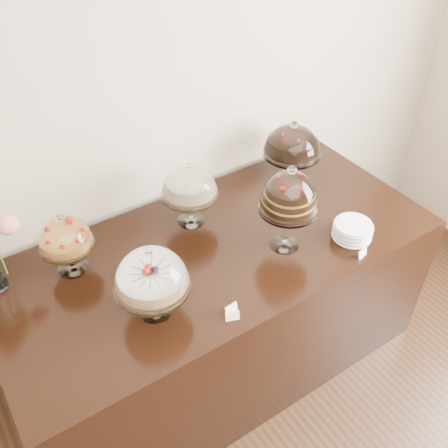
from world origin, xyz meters
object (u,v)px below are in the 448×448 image
plate_stack (352,231)px  display_counter (219,306)px  cake_stand_cheesecake (189,185)px  cake_stand_fruit_tart (65,237)px  cake_stand_choco_layer (289,195)px  cake_stand_dark_choco (292,143)px  cake_stand_sugar_sponge (151,274)px

plate_stack → display_counter: bearing=152.7°
cake_stand_cheesecake → display_counter: bearing=-87.8°
display_counter → cake_stand_fruit_tart: bearing=158.8°
display_counter → cake_stand_choco_layer: 0.82m
cake_stand_cheesecake → plate_stack: (0.61, -0.56, -0.19)m
cake_stand_dark_choco → plate_stack: (-0.08, -0.60, -0.18)m
cake_stand_choco_layer → cake_stand_dark_choco: cake_stand_choco_layer is taller
cake_stand_sugar_sponge → cake_stand_choco_layer: 0.73m
cake_stand_sugar_sponge → cake_stand_fruit_tart: size_ratio=1.13×
cake_stand_fruit_tart → cake_stand_cheesecake: bearing=-0.4°
display_counter → cake_stand_fruit_tart: cake_stand_fruit_tart is taller
cake_stand_choco_layer → plate_stack: bearing=-23.9°
cake_stand_choco_layer → cake_stand_cheesecake: 0.51m
display_counter → cake_stand_sugar_sponge: cake_stand_sugar_sponge is taller
cake_stand_fruit_tart → plate_stack: bearing=-24.2°
plate_stack → cake_stand_dark_choco: bearing=82.0°
display_counter → cake_stand_cheesecake: bearing=92.2°
cake_stand_cheesecake → cake_stand_dark_choco: 0.69m
plate_stack → cake_stand_cheesecake: bearing=137.5°
cake_stand_sugar_sponge → cake_stand_dark_choco: size_ratio=1.03×
cake_stand_sugar_sponge → plate_stack: bearing=-6.3°
cake_stand_choco_layer → display_counter: bearing=149.1°
display_counter → cake_stand_choco_layer: (0.28, -0.17, 0.76)m
cake_stand_choco_layer → plate_stack: (0.32, -0.14, -0.26)m
cake_stand_sugar_sponge → cake_stand_choco_layer: size_ratio=0.79×
cake_stand_cheesecake → cake_stand_fruit_tart: 0.64m
cake_stand_dark_choco → plate_stack: cake_stand_dark_choco is taller
cake_stand_dark_choco → cake_stand_cheesecake: bearing=-176.8°
cake_stand_dark_choco → plate_stack: bearing=-98.0°
cake_stand_sugar_sponge → cake_stand_fruit_tart: (-0.20, 0.45, -0.03)m
cake_stand_choco_layer → cake_stand_dark_choco: size_ratio=1.30×
cake_stand_sugar_sponge → cake_stand_cheesecake: bearing=45.3°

